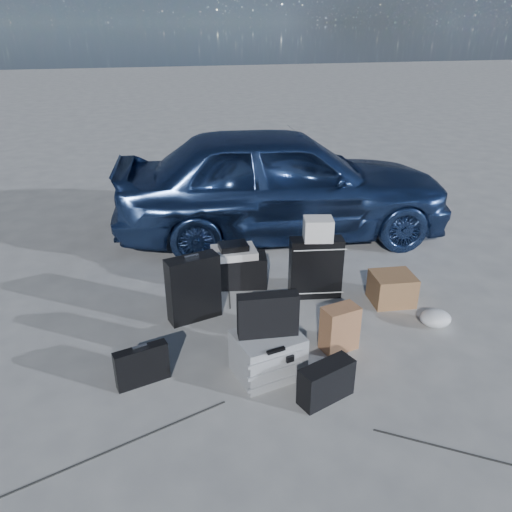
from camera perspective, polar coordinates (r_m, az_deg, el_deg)
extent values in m
plane|color=#ADADA8|center=(4.01, 5.22, -12.63)|extent=(60.00, 60.00, 0.00)
imported|color=#304B82|center=(6.16, 2.99, 8.44)|extent=(4.19, 2.08, 1.37)
cube|color=#B0B2B6|center=(3.85, 1.35, -11.18)|extent=(0.55, 0.48, 0.35)
cube|color=black|center=(3.67, 1.36, -6.75)|extent=(0.46, 0.16, 0.34)
cube|color=black|center=(3.86, -12.90, -12.11)|extent=(0.41, 0.18, 0.31)
cube|color=black|center=(4.49, -7.17, -3.68)|extent=(0.50, 0.28, 0.61)
cube|color=black|center=(4.86, 6.82, -1.33)|extent=(0.53, 0.26, 0.60)
cube|color=silver|center=(4.68, 7.11, 3.07)|extent=(0.31, 0.27, 0.21)
cube|color=black|center=(5.08, -2.55, -1.65)|extent=(0.70, 0.40, 0.33)
cube|color=silver|center=(5.00, -2.52, 0.43)|extent=(0.44, 0.34, 0.08)
cube|color=black|center=(4.96, -2.62, 1.11)|extent=(0.28, 0.20, 0.06)
cube|color=#A46F47|center=(4.16, 9.54, -8.14)|extent=(0.32, 0.23, 0.39)
cube|color=#996143|center=(4.95, 15.28, -3.60)|extent=(0.42, 0.38, 0.29)
ellipsoid|color=white|center=(4.73, 19.83, -6.70)|extent=(0.32, 0.29, 0.15)
cube|color=black|center=(3.67, 8.03, -14.07)|extent=(0.44, 0.29, 0.29)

